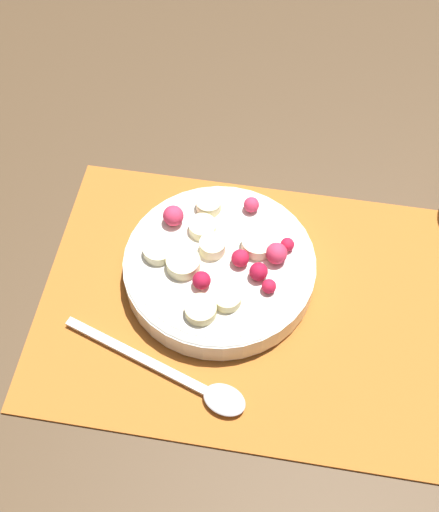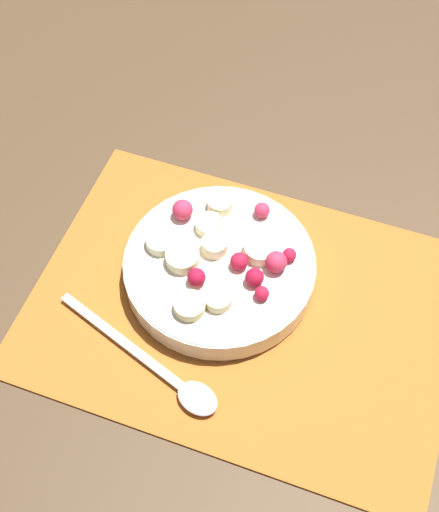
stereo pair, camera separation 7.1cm
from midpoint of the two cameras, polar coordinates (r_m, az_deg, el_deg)
The scene contains 4 objects.
ground_plane at distance 0.73m, azimuth 4.75°, elevation -4.53°, with size 3.00×3.00×0.00m, color #4C3823.
placemat at distance 0.73m, azimuth 4.77°, elevation -4.42°, with size 0.43×0.31×0.01m.
fruit_bowl at distance 0.73m, azimuth 2.79°, elevation -0.96°, with size 0.20×0.20×0.05m.
spoon at distance 0.69m, azimuth -1.08°, elevation -9.86°, with size 0.19×0.08×0.01m.
Camera 2 is at (-0.10, 0.34, 0.64)m, focal length 50.00 mm.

